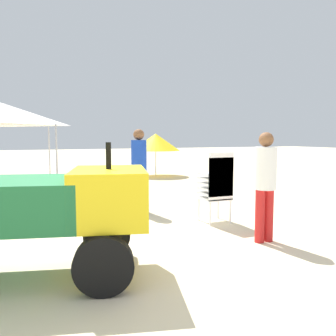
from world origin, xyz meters
name	(u,v)px	position (x,y,z in m)	size (l,w,h in m)	color
ground	(129,264)	(0.00, 0.00, 0.00)	(80.00, 80.00, 0.00)	beige
utility_cart	(35,208)	(-1.06, 0.01, 0.78)	(2.77, 1.85, 1.50)	#1E6B38
stacked_plastic_chairs	(217,182)	(2.04, 1.30, 0.74)	(0.48, 0.48, 1.29)	white
lifeguard_near_left	(139,164)	(1.04, 2.76, 0.99)	(0.32, 0.32, 1.72)	black
lifeguard_near_center	(265,180)	(2.11, 0.08, 0.93)	(0.32, 0.32, 1.63)	red
popup_canopy	(1,114)	(-1.76, 8.23, 2.28)	(3.08, 3.08, 2.64)	#B2B2B7
beach_umbrella_left	(156,142)	(3.73, 8.84, 1.35)	(1.94, 1.94, 1.69)	beige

